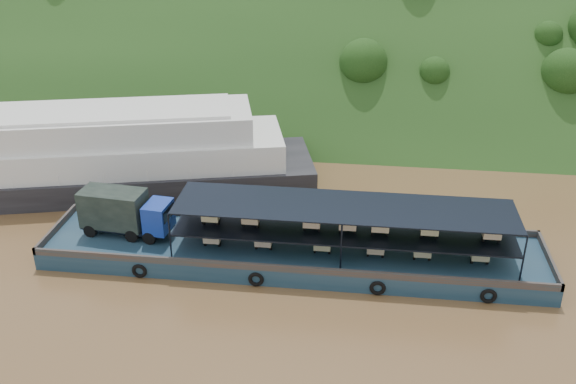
# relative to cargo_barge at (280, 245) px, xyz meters

# --- Properties ---
(ground) EXTENTS (160.00, 160.00, 0.00)m
(ground) POSITION_rel_cargo_barge_xyz_m (2.03, 1.40, -1.13)
(ground) COLOR brown
(ground) RESTS_ON ground
(hillside) EXTENTS (140.00, 39.60, 39.60)m
(hillside) POSITION_rel_cargo_barge_xyz_m (2.03, 37.40, -1.13)
(hillside) COLOR #193413
(hillside) RESTS_ON ground
(cargo_barge) EXTENTS (35.00, 7.18, 4.54)m
(cargo_barge) POSITION_rel_cargo_barge_xyz_m (0.00, 0.00, 0.00)
(cargo_barge) COLOR #132E44
(cargo_barge) RESTS_ON ground
(passenger_ferry) EXTENTS (36.19, 17.22, 7.11)m
(passenger_ferry) POSITION_rel_cargo_barge_xyz_m (-16.30, 10.12, 1.95)
(passenger_ferry) COLOR black
(passenger_ferry) RESTS_ON ground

